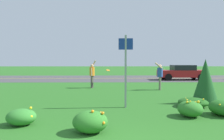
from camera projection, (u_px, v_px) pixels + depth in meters
ground_plane at (108, 91)px, 12.73m from camera, size 120.00×120.00×0.00m
highway_strip at (109, 78)px, 22.24m from camera, size 120.00×8.57×0.01m
highway_center_stripe at (109, 78)px, 22.24m from camera, size 120.00×0.16×0.00m
daylily_clump_mid_left at (90, 122)px, 5.35m from camera, size 0.91×0.79×0.62m
daylily_clump_near_camera at (223, 108)px, 7.05m from camera, size 0.94×0.96×0.54m
daylily_clump_front_left at (193, 102)px, 8.36m from camera, size 1.17×1.10×0.42m
daylily_clump_mid_right at (21, 117)px, 5.99m from camera, size 0.84×0.71×0.51m
daylily_clump_front_center at (190, 109)px, 6.90m from camera, size 0.81×0.83×0.57m
sign_post_near_path at (126, 64)px, 8.20m from camera, size 0.56×0.10×2.86m
evergreen_shrub_side at (205, 81)px, 9.05m from camera, size 1.10×1.10×1.93m
person_thrower_orange_shirt at (92, 74)px, 14.27m from camera, size 0.44×0.52×1.89m
person_catcher_blue_shirt at (160, 75)px, 13.25m from camera, size 0.54×0.53×1.77m
frisbee_orange at (108, 70)px, 14.24m from camera, size 0.28×0.26×0.15m
car_red_center_left at (182, 72)px, 20.39m from camera, size 4.50×2.00×1.45m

